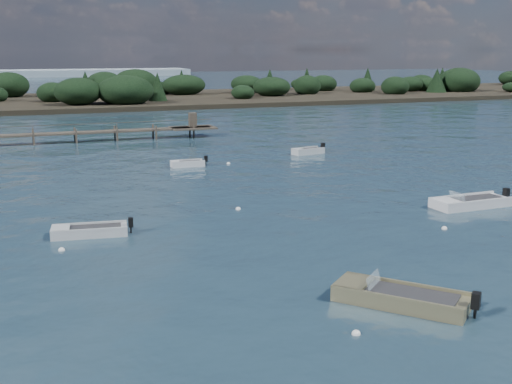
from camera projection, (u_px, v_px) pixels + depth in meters
name	position (u px, v px, depth m)	size (l,w,h in m)	color
ground	(138.00, 126.00, 82.56)	(400.00, 400.00, 0.00)	#172936
dinghy_mid_white_a	(471.00, 204.00, 40.35)	(5.54, 2.07, 1.29)	silver
dinghy_near_olive	(400.00, 300.00, 24.86)	(4.75, 5.06, 1.33)	#6B6747
tender_far_grey_b	(308.00, 152.00, 60.75)	(3.55, 1.83, 1.19)	#ABB1B3
tender_far_white	(188.00, 165.00, 54.25)	(3.15, 1.21, 1.07)	silver
dinghy_mid_grey	(90.00, 233.00, 34.12)	(4.34, 2.01, 1.08)	#ABB1B3
buoy_a	(356.00, 334.00, 22.28)	(0.32, 0.32, 0.32)	white
buoy_b	(444.00, 229.00, 35.36)	(0.32, 0.32, 0.32)	white
buoy_c	(62.00, 251.00, 31.57)	(0.32, 0.32, 0.32)	white
buoy_e	(228.00, 164.00, 55.53)	(0.32, 0.32, 0.32)	white
buoy_extra_a	(238.00, 209.00, 39.71)	(0.32, 0.32, 0.32)	white
far_headland	(226.00, 89.00, 127.29)	(190.00, 40.00, 5.80)	black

